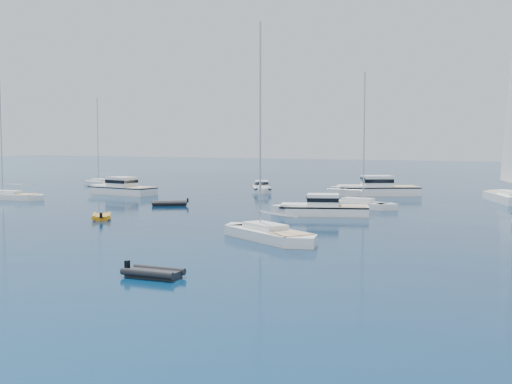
# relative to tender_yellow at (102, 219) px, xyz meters

# --- Properties ---
(ground) EXTENTS (400.00, 400.00, 0.00)m
(ground) POSITION_rel_tender_yellow_xyz_m (14.43, -20.01, 0.00)
(ground) COLOR navy
(ground) RESTS_ON ground
(motor_cruiser_centre) EXTENTS (10.06, 6.14, 2.53)m
(motor_cruiser_centre) POSITION_rel_tender_yellow_xyz_m (16.12, 11.50, 0.00)
(motor_cruiser_centre) COLOR white
(motor_cruiser_centre) RESTS_ON ground
(motor_cruiser_far_l) EXTENTS (11.20, 4.49, 2.86)m
(motor_cruiser_far_l) POSITION_rel_tender_yellow_xyz_m (-15.53, 22.18, 0.00)
(motor_cruiser_far_l) COLOR white
(motor_cruiser_far_l) RESTS_ON ground
(motor_cruiser_distant) EXTENTS (12.27, 9.20, 3.16)m
(motor_cruiser_distant) POSITION_rel_tender_yellow_xyz_m (13.89, 35.56, 0.00)
(motor_cruiser_distant) COLOR silver
(motor_cruiser_distant) RESTS_ON ground
(motor_cruiser_horizon) EXTENTS (5.66, 7.52, 1.94)m
(motor_cruiser_horizon) POSITION_rel_tender_yellow_xyz_m (-1.14, 33.74, 0.00)
(motor_cruiser_horizon) COLOR white
(motor_cruiser_horizon) RESTS_ON ground
(sailboat_mid_r) EXTENTS (10.65, 7.76, 15.72)m
(sailboat_mid_r) POSITION_rel_tender_yellow_xyz_m (18.49, -4.35, 0.00)
(sailboat_mid_r) COLOR silver
(sailboat_mid_r) RESTS_ON ground
(sailboat_mid_l) EXTENTS (10.04, 4.18, 14.34)m
(sailboat_mid_l) POSITION_rel_tender_yellow_xyz_m (-22.31, 10.35, 0.00)
(sailboat_mid_l) COLOR silver
(sailboat_mid_l) RESTS_ON ground
(sailboat_centre) EXTENTS (9.91, 3.47, 14.27)m
(sailboat_centre) POSITION_rel_tender_yellow_xyz_m (16.71, 19.33, 0.00)
(sailboat_centre) COLOR silver
(sailboat_centre) RESTS_ON ground
(sailboat_sails_r) EXTENTS (8.86, 13.98, 20.17)m
(sailboat_sails_r) POSITION_rel_tender_yellow_xyz_m (30.15, 33.65, 0.00)
(sailboat_sails_r) COLOR white
(sailboat_sails_r) RESTS_ON ground
(sailboat_far_l) EXTENTS (9.71, 5.55, 13.88)m
(sailboat_far_l) POSITION_rel_tender_yellow_xyz_m (-28.73, 34.27, 0.00)
(sailboat_far_l) COLOR silver
(sailboat_far_l) RESTS_ON ground
(tender_yellow) EXTENTS (3.67, 3.92, 0.95)m
(tender_yellow) POSITION_rel_tender_yellow_xyz_m (0.00, 0.00, 0.00)
(tender_yellow) COLOR orange
(tender_yellow) RESTS_ON ground
(tender_grey_near) EXTENTS (3.24, 1.93, 0.95)m
(tender_grey_near) POSITION_rel_tender_yellow_xyz_m (18.93, -18.60, 0.00)
(tender_grey_near) COLOR black
(tender_grey_near) RESTS_ON ground
(tender_grey_far) EXTENTS (4.37, 3.91, 0.95)m
(tender_grey_far) POSITION_rel_tender_yellow_xyz_m (-1.62, 12.85, 0.00)
(tender_grey_far) COLOR black
(tender_grey_far) RESTS_ON ground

